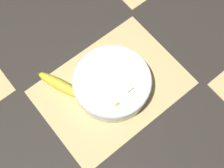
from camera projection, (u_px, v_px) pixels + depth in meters
The scene contains 4 objects.
ground_plane at pixel (112, 88), 1.09m from camera, with size 6.00×6.00×0.00m, color #2D2823.
bamboo_mat_center at pixel (112, 87), 1.09m from camera, with size 0.49×0.36×0.01m.
fruit_salad_bowl at pixel (112, 83), 1.05m from camera, with size 0.27×0.27×0.07m.
whole_banana at pixel (60, 85), 1.06m from camera, with size 0.10×0.18×0.04m.
Camera 1 is at (-0.26, -0.32, 1.01)m, focal length 50.00 mm.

